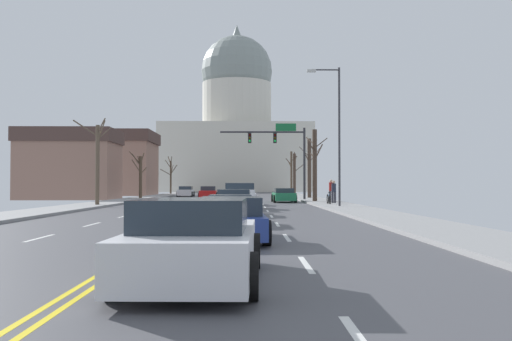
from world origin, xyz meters
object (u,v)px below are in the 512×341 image
(sedan_near_05, at_px, (231,220))
(bicycle_parked, at_px, (329,199))
(pedestrian_01, at_px, (331,189))
(sedan_oncoming_01, at_px, (186,192))
(pickup_truck_near_02, at_px, (240,197))
(sedan_near_04, at_px, (230,210))
(sedan_near_01, at_px, (242,197))
(pedestrian_00, at_px, (334,190))
(street_lamp_right, at_px, (335,125))
(sedan_near_00, at_px, (284,196))
(sedan_oncoming_00, at_px, (208,193))
(sedan_near_03, at_px, (234,203))
(signal_gantry, at_px, (281,145))
(sedan_near_06, at_px, (195,243))

(sedan_near_05, relative_size, bicycle_parked, 2.50)
(pedestrian_01, bearing_deg, sedan_oncoming_01, 119.69)
(pickup_truck_near_02, xyz_separation_m, sedan_near_04, (-0.17, -12.57, -0.18))
(sedan_near_01, distance_m, pedestrian_00, 6.79)
(sedan_near_04, height_order, pedestrian_00, pedestrian_00)
(sedan_near_04, bearing_deg, pedestrian_00, 70.08)
(sedan_near_05, xyz_separation_m, pedestrian_00, (6.77, 25.56, 0.50))
(sedan_oncoming_01, relative_size, pedestrian_00, 2.67)
(street_lamp_right, xyz_separation_m, sedan_near_04, (-6.24, -13.70, -4.74))
(sedan_near_00, bearing_deg, sedan_near_04, -98.33)
(sedan_near_01, height_order, pedestrian_01, pedestrian_01)
(sedan_oncoming_00, bearing_deg, street_lamp_right, -67.06)
(sedan_near_01, height_order, sedan_near_03, sedan_near_03)
(sedan_near_03, bearing_deg, pickup_truck_near_02, 88.62)
(sedan_oncoming_00, xyz_separation_m, pedestrian_00, (10.54, -17.53, 0.45))
(signal_gantry, relative_size, street_lamp_right, 0.90)
(sedan_near_00, relative_size, sedan_oncoming_01, 1.00)
(pickup_truck_near_02, relative_size, pedestrian_00, 3.19)
(pedestrian_00, distance_m, pedestrian_01, 2.24)
(sedan_near_01, bearing_deg, street_lamp_right, -40.85)
(sedan_near_06, bearing_deg, signal_gantry, 84.79)
(sedan_near_03, bearing_deg, sedan_near_05, -88.99)
(sedan_near_04, bearing_deg, sedan_near_01, 89.30)
(sedan_near_01, relative_size, sedan_near_04, 1.05)
(street_lamp_right, bearing_deg, pickup_truck_near_02, -169.42)
(sedan_near_01, relative_size, pedestrian_01, 2.70)
(signal_gantry, height_order, bicycle_parked, signal_gantry)
(pickup_truck_near_02, xyz_separation_m, sedan_near_03, (-0.16, -6.52, -0.12))
(sedan_near_05, bearing_deg, sedan_oncoming_00, 95.00)
(sedan_oncoming_01, bearing_deg, street_lamp_right, -67.91)
(sedan_near_03, relative_size, sedan_oncoming_01, 1.06)
(sedan_near_04, height_order, sedan_near_05, sedan_near_05)
(signal_gantry, xyz_separation_m, sedan_near_00, (-0.02, -4.49, -4.55))
(sedan_near_03, xyz_separation_m, sedan_oncoming_00, (-3.55, 30.78, 0.01))
(street_lamp_right, bearing_deg, sedan_near_03, -129.16)
(sedan_near_01, bearing_deg, sedan_near_00, 61.04)
(pedestrian_01, bearing_deg, signal_gantry, 113.00)
(pickup_truck_near_02, distance_m, sedan_near_06, 25.10)
(pedestrian_01, distance_m, bicycle_parked, 4.35)
(signal_gantry, bearing_deg, sedan_near_04, -97.13)
(sedan_near_06, bearing_deg, street_lamp_right, 76.32)
(sedan_near_03, height_order, pedestrian_00, pedestrian_00)
(sedan_near_05, height_order, pedestrian_00, pedestrian_00)
(sedan_near_00, xyz_separation_m, sedan_oncoming_00, (-7.22, 11.69, 0.04))
(sedan_near_05, bearing_deg, bicycle_parked, 75.46)
(sedan_near_00, relative_size, sedan_near_01, 0.94)
(street_lamp_right, relative_size, sedan_near_06, 1.99)
(pedestrian_00, relative_size, bicycle_parked, 0.93)
(pickup_truck_near_02, distance_m, sedan_oncoming_00, 24.54)
(sedan_near_00, height_order, sedan_oncoming_00, sedan_oncoming_00)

